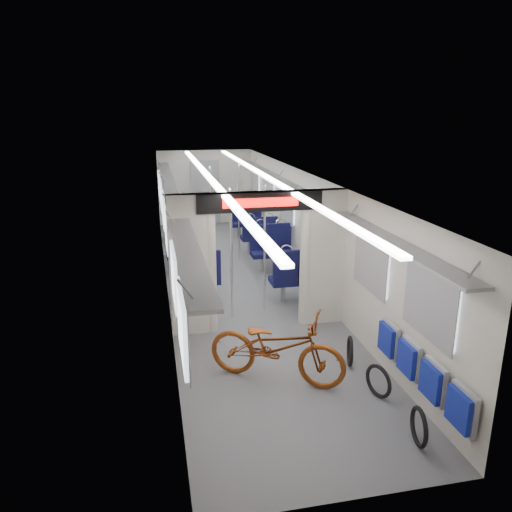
# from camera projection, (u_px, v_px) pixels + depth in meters

# --- Properties ---
(carriage) EXTENTS (12.00, 12.02, 2.31)m
(carriage) POSITION_uv_depth(u_px,v_px,m) (240.00, 218.00, 9.66)
(carriage) COLOR #515456
(carriage) RESTS_ON ground
(bicycle) EXTENTS (1.96, 1.52, 0.99)m
(bicycle) POSITION_uv_depth(u_px,v_px,m) (277.00, 347.00, 6.66)
(bicycle) COLOR brown
(bicycle) RESTS_ON ground
(flip_bench) EXTENTS (0.12, 2.06, 0.47)m
(flip_bench) POSITION_uv_depth(u_px,v_px,m) (420.00, 370.00, 5.91)
(flip_bench) COLOR gray
(flip_bench) RESTS_ON carriage
(bike_hoop_a) EXTENTS (0.12, 0.46, 0.45)m
(bike_hoop_a) POSITION_uv_depth(u_px,v_px,m) (419.00, 429.00, 5.44)
(bike_hoop_a) COLOR black
(bike_hoop_a) RESTS_ON ground
(bike_hoop_b) EXTENTS (0.19, 0.44, 0.45)m
(bike_hoop_b) POSITION_uv_depth(u_px,v_px,m) (378.00, 383.00, 6.35)
(bike_hoop_b) COLOR black
(bike_hoop_b) RESTS_ON ground
(bike_hoop_c) EXTENTS (0.17, 0.44, 0.44)m
(bike_hoop_c) POSITION_uv_depth(u_px,v_px,m) (350.00, 353.00, 7.14)
(bike_hoop_c) COLOR black
(bike_hoop_c) RESTS_ON ground
(seat_bay_near_left) EXTENTS (0.94, 2.21, 1.14)m
(seat_bay_near_left) POSITION_uv_depth(u_px,v_px,m) (191.00, 259.00, 10.27)
(seat_bay_near_left) COLOR black
(seat_bay_near_left) RESTS_ON ground
(seat_bay_near_right) EXTENTS (0.96, 2.30, 1.17)m
(seat_bay_near_right) POSITION_uv_depth(u_px,v_px,m) (283.00, 258.00, 10.33)
(seat_bay_near_right) COLOR black
(seat_bay_near_right) RESTS_ON ground
(seat_bay_far_left) EXTENTS (0.88, 1.93, 1.06)m
(seat_bay_far_left) POSITION_uv_depth(u_px,v_px,m) (182.00, 229.00, 12.97)
(seat_bay_far_left) COLOR black
(seat_bay_far_left) RESTS_ON ground
(seat_bay_far_right) EXTENTS (0.89, 1.97, 1.07)m
(seat_bay_far_right) POSITION_uv_depth(u_px,v_px,m) (253.00, 226.00, 13.31)
(seat_bay_far_right) COLOR black
(seat_bay_far_right) RESTS_ON ground
(stanchion_near_left) EXTENTS (0.04, 0.04, 2.30)m
(stanchion_near_left) POSITION_uv_depth(u_px,v_px,m) (231.00, 255.00, 8.49)
(stanchion_near_left) COLOR silver
(stanchion_near_left) RESTS_ON ground
(stanchion_near_right) EXTENTS (0.04, 0.04, 2.30)m
(stanchion_near_right) POSITION_uv_depth(u_px,v_px,m) (265.00, 250.00, 8.81)
(stanchion_near_right) COLOR silver
(stanchion_near_right) RESTS_ON ground
(stanchion_far_left) EXTENTS (0.04, 0.04, 2.30)m
(stanchion_far_left) POSITION_uv_depth(u_px,v_px,m) (211.00, 217.00, 11.44)
(stanchion_far_left) COLOR silver
(stanchion_far_left) RESTS_ON ground
(stanchion_far_right) EXTENTS (0.04, 0.04, 2.30)m
(stanchion_far_right) POSITION_uv_depth(u_px,v_px,m) (239.00, 213.00, 11.85)
(stanchion_far_right) COLOR silver
(stanchion_far_right) RESTS_ON ground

